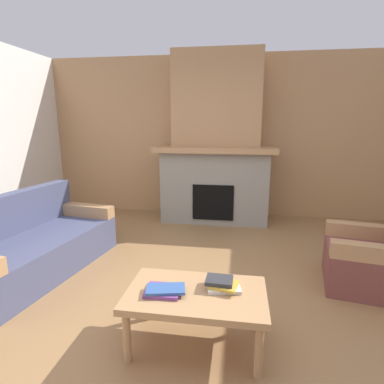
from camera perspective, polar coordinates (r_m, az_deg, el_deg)
The scene contains 8 objects.
ground at distance 2.98m, azimuth -0.28°, elevation -20.16°, with size 9.00×9.00×0.00m, color olive.
wall_back_wood_panel at distance 5.49m, azimuth 4.73°, elevation 9.95°, with size 6.00×0.12×2.70m, color tan.
fireplace at distance 5.12m, azimuth 4.38°, elevation 7.67°, with size 1.90×0.82×2.70m.
couch at distance 3.87m, azimuth -27.06°, elevation -8.82°, with size 1.10×1.91×0.85m.
armchair at distance 3.61m, azimuth 30.26°, elevation -10.58°, with size 0.89×0.89×0.85m.
coffee_table at distance 2.36m, azimuth 0.74°, elevation -18.93°, with size 1.00×0.60×0.43m.
book_stack_near_edge at distance 2.32m, azimuth -5.15°, elevation -17.46°, with size 0.30×0.22×0.05m.
book_stack_center at distance 2.36m, azimuth 5.56°, elevation -16.51°, with size 0.26×0.21×0.08m.
Camera 1 is at (0.40, -2.46, 1.62)m, focal length 29.10 mm.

